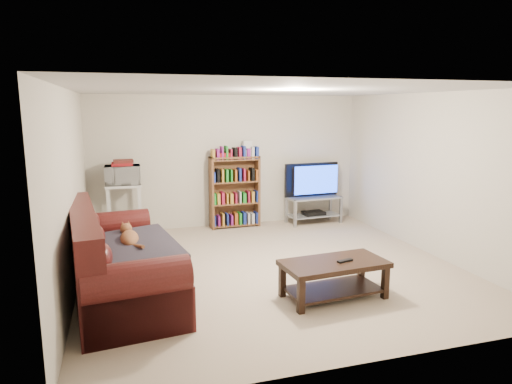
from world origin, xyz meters
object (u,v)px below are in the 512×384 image
object	(u,v)px
coffee_table	(334,272)
tv_stand	(314,205)
bookshelf	(235,191)
sofa	(114,267)

from	to	relation	value
coffee_table	tv_stand	bearing A→B (deg)	65.52
bookshelf	tv_stand	bearing A→B (deg)	-6.65
coffee_table	tv_stand	size ratio (longest dim) A/B	1.19
tv_stand	bookshelf	bearing A→B (deg)	170.72
sofa	bookshelf	size ratio (longest dim) A/B	1.96
sofa	bookshelf	world-z (taller)	bookshelf
sofa	bookshelf	distance (m)	3.43
sofa	coffee_table	distance (m)	2.55
sofa	tv_stand	bearing A→B (deg)	28.27
coffee_table	tv_stand	world-z (taller)	tv_stand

